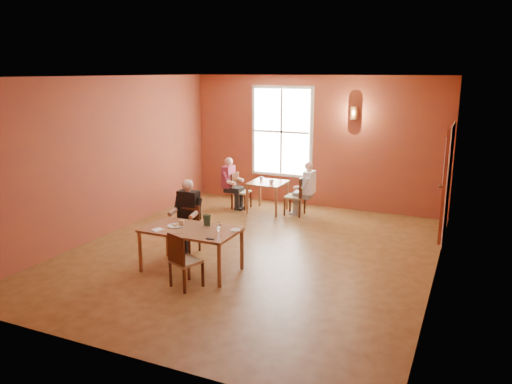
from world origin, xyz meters
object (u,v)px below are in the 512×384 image
at_px(chair_empty, 186,260).
at_px(diner_white, 296,189).
at_px(diner_main, 185,220).
at_px(chair_diner_maroon, 241,191).
at_px(second_table, 268,197).
at_px(main_table, 191,250).
at_px(chair_diner_main, 186,230).
at_px(diner_maroon, 240,184).
at_px(chair_diner_white, 295,196).

bearing_deg(chair_empty, diner_white, 108.59).
distance_m(diner_main, chair_diner_maroon, 3.06).
bearing_deg(chair_empty, second_table, 117.81).
height_order(main_table, chair_empty, chair_empty).
bearing_deg(chair_diner_maroon, chair_empty, 15.17).
relative_size(chair_empty, second_table, 1.09).
relative_size(main_table, second_table, 1.93).
relative_size(main_table, chair_diner_main, 1.80).
height_order(chair_empty, second_table, chair_empty).
distance_m(main_table, diner_maroon, 3.77).
height_order(chair_empty, chair_diner_white, chair_diner_white).
height_order(chair_diner_white, diner_white, diner_white).
bearing_deg(chair_empty, chair_diner_main, 143.15).
xyz_separation_m(diner_white, chair_diner_maroon, (-1.33, 0.00, -0.16)).
relative_size(diner_main, second_table, 1.58).
bearing_deg(diner_maroon, chair_empty, 15.55).
bearing_deg(chair_diner_main, chair_empty, 122.00).
xyz_separation_m(diner_white, diner_maroon, (-1.36, 0.00, -0.00)).
distance_m(chair_diner_maroon, diner_maroon, 0.16).
xyz_separation_m(chair_diner_white, chair_diner_maroon, (-1.30, 0.00, -0.02)).
bearing_deg(main_table, chair_diner_maroon, 103.65).
relative_size(main_table, chair_diner_white, 1.72).
height_order(chair_diner_main, diner_maroon, diner_maroon).
xyz_separation_m(chair_diner_main, chair_diner_maroon, (-0.39, 3.00, -0.00)).
xyz_separation_m(chair_empty, diner_maroon, (-1.17, 4.21, 0.15)).
xyz_separation_m(chair_diner_maroon, diner_maroon, (-0.03, 0.00, 0.16)).
height_order(diner_main, diner_maroon, diner_main).
bearing_deg(diner_white, main_table, 173.08).
height_order(diner_main, chair_diner_white, diner_main).
height_order(diner_main, second_table, diner_main).
bearing_deg(second_table, diner_white, 0.00).
bearing_deg(diner_maroon, diner_white, 90.00).
bearing_deg(main_table, chair_diner_white, 83.55).
bearing_deg(chair_diner_main, chair_diner_white, -106.92).
xyz_separation_m(chair_diner_main, diner_maroon, (-0.42, 3.00, 0.16)).
xyz_separation_m(chair_diner_main, chair_empty, (0.75, -1.21, 0.01)).
bearing_deg(chair_empty, chair_diner_white, 108.99).
bearing_deg(chair_diner_white, chair_diner_main, 163.08).
relative_size(chair_diner_white, diner_maroon, 0.76).
relative_size(main_table, diner_white, 1.29).
distance_m(chair_diner_white, diner_maroon, 1.34).
distance_m(chair_diner_main, second_table, 3.01).
relative_size(chair_empty, diner_maroon, 0.73).
xyz_separation_m(chair_diner_main, diner_white, (0.94, 3.00, 0.16)).
bearing_deg(main_table, diner_maroon, 104.10).
height_order(diner_white, chair_diner_maroon, diner_white).
bearing_deg(second_table, diner_maroon, 180.00).
bearing_deg(main_table, diner_main, 128.88).
height_order(diner_main, chair_empty, diner_main).
relative_size(chair_empty, chair_diner_white, 0.97).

